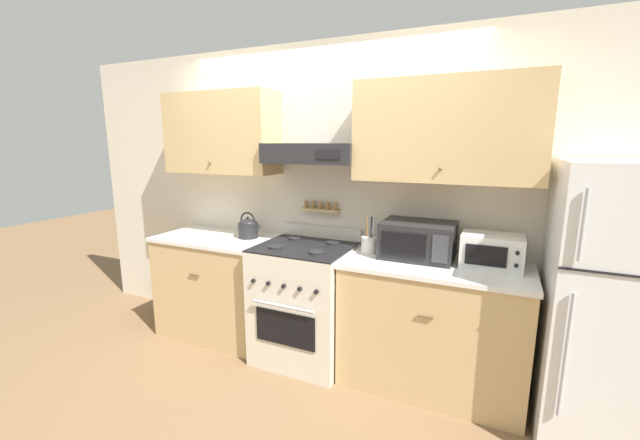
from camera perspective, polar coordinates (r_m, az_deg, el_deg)
ground_plane at (r=3.26m, az=-4.53°, el=-21.35°), size 16.00×16.00×0.00m
wall_back at (r=3.26m, az=0.81°, el=6.17°), size 5.20×0.46×2.55m
counter_left at (r=3.75m, az=-14.41°, el=-9.21°), size 1.07×0.63×0.92m
counter_right at (r=3.01m, az=15.95°, el=-14.56°), size 1.27×0.63×0.92m
stove_range at (r=3.25m, az=-2.16°, el=-11.81°), size 0.73×0.69×1.05m
refrigerator at (r=2.84m, az=36.67°, el=-10.04°), size 0.66×0.77×1.66m
tea_kettle at (r=3.50m, az=-10.41°, el=-1.10°), size 0.22×0.17×0.23m
microwave at (r=2.93m, az=14.03°, el=-2.83°), size 0.51×0.38×0.26m
utensil_crock at (r=3.02m, az=7.27°, el=-3.47°), size 0.13×0.13×0.28m
toaster_oven at (r=2.87m, az=23.69°, el=-4.16°), size 0.39×0.28×0.22m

